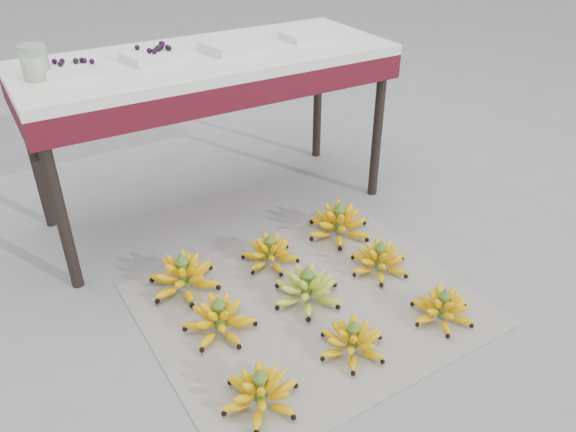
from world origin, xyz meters
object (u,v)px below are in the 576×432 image
bunch_front_center (352,341)px  bunch_mid_center (307,289)px  newspaper_mat (310,304)px  bunch_front_left (260,392)px  bunch_back_center (270,253)px  vendor_table (209,73)px  bunch_front_right (442,308)px  bunch_mid_left (220,319)px  tray_far_right (307,35)px  tray_right (233,46)px  glass_jar (35,62)px  bunch_back_left (184,276)px  bunch_back_right (339,223)px  tray_far_left (73,68)px  tray_left (154,55)px  bunch_mid_right (379,260)px

bunch_front_center → bunch_mid_center: bunch_mid_center is taller
newspaper_mat → bunch_front_left: 0.53m
bunch_front_left → bunch_back_center: (0.40, 0.66, -0.00)m
vendor_table → newspaper_mat: bearing=-90.2°
bunch_front_right → bunch_mid_left: size_ratio=0.84×
tray_far_right → bunch_mid_center: bearing=-121.5°
tray_right → glass_jar: bearing=178.9°
bunch_mid_center → bunch_back_left: bunch_back_left is taller
bunch_front_left → glass_jar: bearing=111.7°
bunch_mid_center → bunch_back_center: 0.30m
bunch_mid_center → bunch_back_right: bunch_back_right is taller
bunch_mid_left → tray_far_left: tray_far_left is taller
bunch_back_center → tray_far_right: tray_far_right is taller
bunch_mid_left → vendor_table: 1.12m
bunch_front_left → tray_right: (0.52, 1.19, 0.75)m
bunch_back_right → tray_far_right: (0.13, 0.51, 0.74)m
bunch_front_center → bunch_back_left: size_ratio=0.92×
bunch_mid_left → tray_far_left: bearing=92.5°
newspaper_mat → glass_jar: glass_jar is taller
bunch_front_center → tray_far_left: tray_far_left is taller
bunch_back_center → tray_far_right: 1.06m
bunch_front_center → bunch_front_right: (0.40, -0.03, -0.00)m
tray_far_left → tray_far_right: size_ratio=1.08×
tray_far_left → bunch_front_right: bearing=-51.8°
bunch_front_right → bunch_front_left: bearing=-174.1°
bunch_mid_center → bunch_back_right: bearing=65.4°
tray_far_left → tray_right: 0.69m
bunch_front_center → vendor_table: vendor_table is taller
bunch_mid_left → tray_left: bearing=70.3°
bunch_mid_center → tray_far_left: size_ratio=1.47×
bunch_front_left → vendor_table: vendor_table is taller
bunch_front_right → bunch_back_center: bearing=126.5°
bunch_mid_right → bunch_back_center: (-0.37, 0.29, -0.00)m
newspaper_mat → bunch_back_center: (-0.00, 0.32, 0.05)m
newspaper_mat → tray_far_left: tray_far_left is taller
bunch_front_right → bunch_mid_right: 0.36m
bunch_front_right → bunch_mid_left: 0.85m
bunch_front_left → bunch_back_right: (0.78, 0.69, 0.01)m
bunch_mid_center → tray_left: tray_left is taller
tray_right → tray_far_right: 0.39m
bunch_back_right → vendor_table: (-0.38, 0.52, 0.63)m
bunch_back_right → vendor_table: bearing=142.1°
bunch_front_right → bunch_mid_center: 0.53m
bunch_mid_right → bunch_back_left: bearing=178.6°
tray_left → glass_jar: 0.47m
newspaper_mat → bunch_mid_right: bunch_mid_right is taller
bunch_front_left → bunch_mid_left: 0.38m
bunch_front_center → bunch_back_right: bunch_back_right is taller
newspaper_mat → bunch_front_right: (0.39, -0.33, 0.05)m
tray_left → bunch_back_right: bearing=-41.4°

